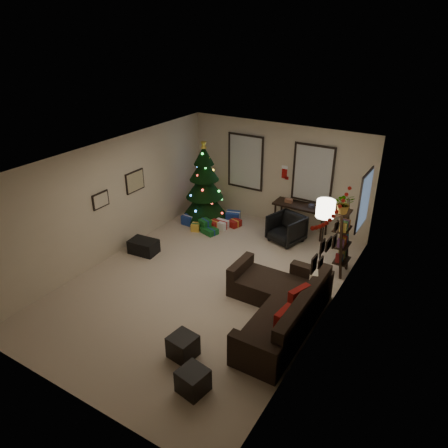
{
  "coord_description": "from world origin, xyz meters",
  "views": [
    {
      "loc": [
        4.21,
        -6.21,
        5.04
      ],
      "look_at": [
        0.1,
        0.6,
        1.15
      ],
      "focal_mm": 33.94,
      "sensor_mm": 36.0,
      "label": 1
    }
  ],
  "objects_px": {
    "bookshelf": "(343,240)",
    "christmas_tree": "(204,188)",
    "desk": "(301,208)",
    "desk_chair": "(286,229)",
    "sofa": "(280,307)"
  },
  "relations": [
    {
      "from": "bookshelf",
      "to": "christmas_tree",
      "type": "bearing_deg",
      "value": 169.04
    },
    {
      "from": "christmas_tree",
      "to": "desk",
      "type": "height_order",
      "value": "christmas_tree"
    },
    {
      "from": "desk_chair",
      "to": "desk",
      "type": "bearing_deg",
      "value": 97.57
    },
    {
      "from": "desk",
      "to": "bookshelf",
      "type": "distance_m",
      "value": 2.03
    },
    {
      "from": "christmas_tree",
      "to": "sofa",
      "type": "xyz_separation_m",
      "value": [
        3.58,
        -2.92,
        -0.66
      ]
    },
    {
      "from": "sofa",
      "to": "bookshelf",
      "type": "distance_m",
      "value": 2.25
    },
    {
      "from": "bookshelf",
      "to": "desk",
      "type": "bearing_deg",
      "value": 136.89
    },
    {
      "from": "desk_chair",
      "to": "christmas_tree",
      "type": "bearing_deg",
      "value": -163.71
    },
    {
      "from": "christmas_tree",
      "to": "sofa",
      "type": "bearing_deg",
      "value": -39.25
    },
    {
      "from": "christmas_tree",
      "to": "desk_chair",
      "type": "height_order",
      "value": "christmas_tree"
    },
    {
      "from": "sofa",
      "to": "christmas_tree",
      "type": "bearing_deg",
      "value": 140.75
    },
    {
      "from": "sofa",
      "to": "desk",
      "type": "relative_size",
      "value": 1.87
    },
    {
      "from": "christmas_tree",
      "to": "desk_chair",
      "type": "bearing_deg",
      "value": -1.04
    },
    {
      "from": "desk",
      "to": "desk_chair",
      "type": "bearing_deg",
      "value": -99.76
    },
    {
      "from": "sofa",
      "to": "bookshelf",
      "type": "relative_size",
      "value": 1.6
    }
  ]
}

